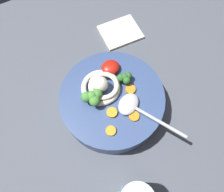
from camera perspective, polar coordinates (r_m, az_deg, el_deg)
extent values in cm
cube|color=#474C56|center=(58.28, 1.27, -4.29)|extent=(106.43, 106.43, 3.10)
cylinder|color=#334775|center=(54.06, 0.00, -1.41)|extent=(26.22, 26.22, 6.75)
cylinder|color=gold|center=(53.81, 0.00, -1.30)|extent=(23.08, 23.08, 6.21)
torus|color=silver|center=(51.25, -3.10, 2.39)|extent=(9.76, 9.76, 1.35)
torus|color=silver|center=(50.21, -2.30, 2.86)|extent=(10.46, 10.46, 1.21)
sphere|color=silver|center=(49.67, -3.20, 3.26)|extent=(3.79, 3.79, 3.79)
ellipsoid|color=#B7B7BC|center=(49.45, 4.53, -2.21)|extent=(7.39, 6.78, 1.60)
cylinder|color=#B7B7BC|center=(49.12, 12.16, -6.47)|extent=(8.07, 13.45, 0.80)
ellipsoid|color=#B2190F|center=(53.38, -0.45, 7.84)|extent=(4.79, 4.31, 2.16)
cylinder|color=#7A9E60|center=(52.35, 3.41, 4.43)|extent=(0.98, 0.98, 1.05)
sphere|color=#2D6628|center=(51.04, 3.51, 5.21)|extent=(1.93, 1.93, 1.93)
sphere|color=#2D6628|center=(51.47, 4.43, 5.56)|extent=(1.93, 1.93, 1.93)
sphere|color=#2D6628|center=(51.01, 2.45, 5.05)|extent=(1.93, 1.93, 1.93)
sphere|color=#2D6628|center=(50.80, 4.04, 4.29)|extent=(1.93, 1.93, 1.93)
cylinder|color=#7A9E60|center=(50.04, -5.30, -0.95)|extent=(1.32, 1.32, 1.42)
sphere|color=#478938|center=(48.20, -5.51, -0.05)|extent=(2.60, 2.60, 2.60)
sphere|color=#478938|center=(48.57, -4.12, 0.52)|extent=(2.60, 2.60, 2.60)
sphere|color=#478938|center=(48.38, -6.99, -0.27)|extent=(2.60, 2.60, 2.60)
sphere|color=#478938|center=(47.88, -4.79, -1.39)|extent=(2.60, 2.60, 2.60)
cylinder|color=orange|center=(49.13, 6.07, -5.53)|extent=(2.46, 2.46, 0.54)
cylinder|color=orange|center=(49.02, -0.03, -4.56)|extent=(2.53, 2.53, 0.76)
cylinder|color=orange|center=(51.50, 5.08, 1.80)|extent=(2.50, 2.50, 0.67)
cylinder|color=orange|center=(47.88, -0.33, -9.52)|extent=(2.34, 2.34, 0.62)
cube|color=beige|center=(69.77, 2.30, 17.12)|extent=(12.90, 11.08, 0.80)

